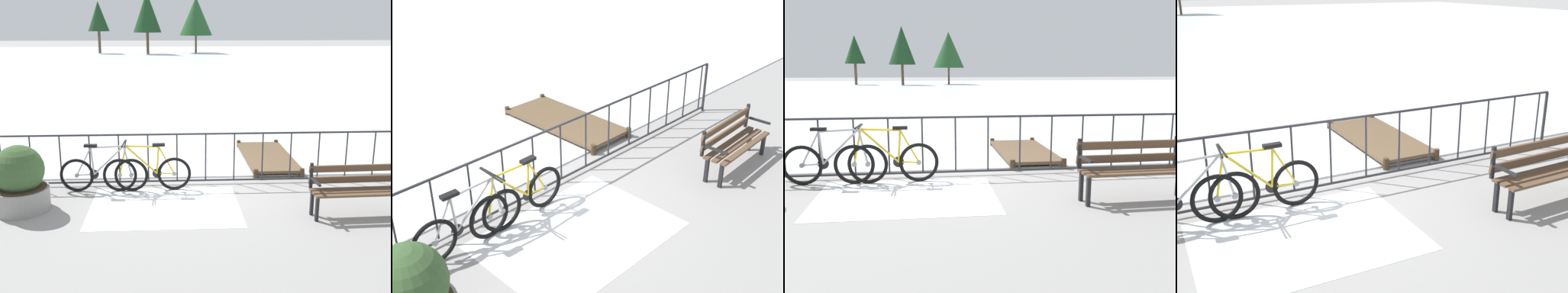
% 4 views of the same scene
% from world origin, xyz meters
% --- Properties ---
extents(ground_plane, '(160.00, 160.00, 0.00)m').
position_xyz_m(ground_plane, '(0.00, 0.00, 0.00)').
color(ground_plane, gray).
extents(snow_patch, '(2.66, 1.96, 0.01)m').
position_xyz_m(snow_patch, '(-0.53, -1.20, 0.00)').
color(snow_patch, white).
rests_on(snow_patch, ground).
extents(railing_fence, '(9.06, 0.06, 1.07)m').
position_xyz_m(railing_fence, '(0.00, 0.00, 0.56)').
color(railing_fence, '#2D2D33').
rests_on(railing_fence, ground).
extents(bicycle_near_railing, '(1.71, 0.52, 0.97)m').
position_xyz_m(bicycle_near_railing, '(-0.87, -0.32, 0.37)').
color(bicycle_near_railing, black).
rests_on(bicycle_near_railing, ground).
extents(bicycle_second, '(1.71, 0.52, 0.97)m').
position_xyz_m(bicycle_second, '(-1.71, -0.32, 0.37)').
color(bicycle_second, black).
rests_on(bicycle_second, ground).
extents(park_bench, '(1.61, 0.53, 0.89)m').
position_xyz_m(park_bench, '(2.73, -1.70, 0.51)').
color(park_bench, brown).
rests_on(park_bench, ground).
extents(wooden_dock, '(1.10, 2.62, 0.20)m').
position_xyz_m(wooden_dock, '(1.87, 1.56, 0.12)').
color(wooden_dock, brown).
rests_on(wooden_dock, ground).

